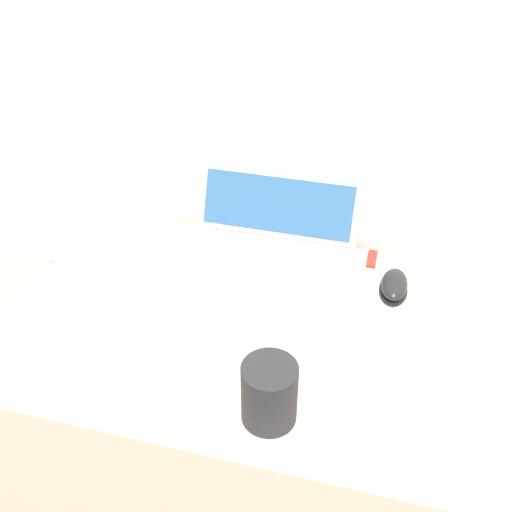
{
  "coord_description": "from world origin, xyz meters",
  "views": [
    {
      "loc": [
        0.18,
        -0.53,
        1.58
      ],
      "look_at": [
        -0.06,
        0.42,
        0.85
      ],
      "focal_mm": 42.0,
      "sensor_mm": 36.0,
      "label": 1
    }
  ],
  "objects_px": {
    "laptop": "(268,239)",
    "computer_mouse": "(394,285)",
    "drink_cup": "(269,392)",
    "usb_stick": "(372,259)",
    "external_keyboard": "(77,242)"
  },
  "relations": [
    {
      "from": "laptop",
      "to": "drink_cup",
      "type": "distance_m",
      "value": 0.44
    },
    {
      "from": "laptop",
      "to": "computer_mouse",
      "type": "height_order",
      "value": "laptop"
    },
    {
      "from": "laptop",
      "to": "drink_cup",
      "type": "height_order",
      "value": "laptop"
    },
    {
      "from": "drink_cup",
      "to": "laptop",
      "type": "bearing_deg",
      "value": 103.81
    },
    {
      "from": "external_keyboard",
      "to": "usb_stick",
      "type": "bearing_deg",
      "value": 9.63
    },
    {
      "from": "computer_mouse",
      "to": "usb_stick",
      "type": "bearing_deg",
      "value": 118.98
    },
    {
      "from": "drink_cup",
      "to": "usb_stick",
      "type": "height_order",
      "value": "drink_cup"
    },
    {
      "from": "drink_cup",
      "to": "usb_stick",
      "type": "distance_m",
      "value": 0.5
    },
    {
      "from": "laptop",
      "to": "computer_mouse",
      "type": "bearing_deg",
      "value": -9.43
    },
    {
      "from": "laptop",
      "to": "usb_stick",
      "type": "height_order",
      "value": "laptop"
    },
    {
      "from": "laptop",
      "to": "drink_cup",
      "type": "bearing_deg",
      "value": -76.19
    },
    {
      "from": "laptop",
      "to": "usb_stick",
      "type": "xyz_separation_m",
      "value": [
        0.23,
        0.05,
        -0.05
      ]
    },
    {
      "from": "drink_cup",
      "to": "computer_mouse",
      "type": "xyz_separation_m",
      "value": [
        0.18,
        0.38,
        -0.04
      ]
    },
    {
      "from": "laptop",
      "to": "computer_mouse",
      "type": "xyz_separation_m",
      "value": [
        0.28,
        -0.05,
        -0.04
      ]
    },
    {
      "from": "drink_cup",
      "to": "computer_mouse",
      "type": "bearing_deg",
      "value": 65.0
    }
  ]
}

